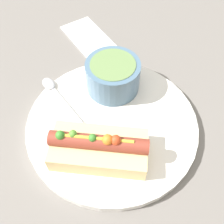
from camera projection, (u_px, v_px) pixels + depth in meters
name	position (u px, v px, depth m)	size (l,w,h in m)	color
ground_plane	(112.00, 126.00, 0.45)	(4.00, 4.00, 0.00)	slate
dinner_plate	(112.00, 124.00, 0.45)	(0.29, 0.29, 0.02)	white
hot_dog	(97.00, 147.00, 0.39)	(0.15, 0.10, 0.06)	#E5C17F
soup_bowl	(113.00, 75.00, 0.46)	(0.10, 0.10, 0.06)	slate
spoon	(59.00, 96.00, 0.47)	(0.15, 0.11, 0.01)	#B7B7BC
napkin	(88.00, 37.00, 0.59)	(0.15, 0.14, 0.01)	white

